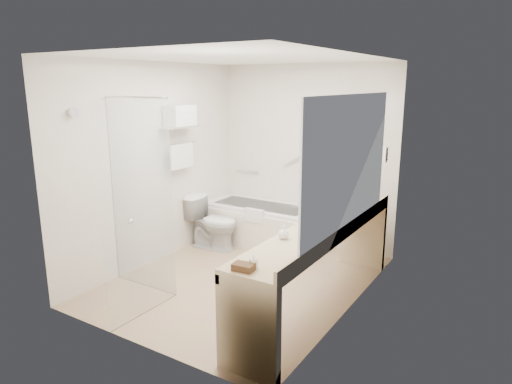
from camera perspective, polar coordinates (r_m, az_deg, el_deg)
The scene contains 25 objects.
floor at distance 5.43m, azimuth -1.71°, elevation -10.96°, with size 3.20×3.20×0.00m, color #9C7A60.
ceiling at distance 4.95m, azimuth -1.92°, elevation 16.43°, with size 2.60×3.20×0.10m, color white.
wall_back at distance 6.41m, azimuth 6.19°, elevation 4.48°, with size 2.60×0.10×2.50m, color beige.
wall_front at distance 3.85m, azimuth -15.17°, elevation -1.97°, with size 2.60×0.10×2.50m, color beige.
wall_left at distance 5.85m, azimuth -12.47°, elevation 3.38°, with size 0.10×3.20×2.50m, color beige.
wall_right at distance 4.46m, azimuth 12.20°, elevation 0.30°, with size 0.10×3.20×2.50m, color beige.
bathtub at distance 6.56m, azimuth 0.65°, elevation -4.00°, with size 1.60×0.73×0.59m.
grab_bar_short at distance 6.89m, azimuth -1.15°, elevation 2.65°, with size 0.03×0.03×0.40m, color silver.
grab_bar_long at distance 6.40m, azimuth 5.63°, elevation 4.47°, with size 0.03×0.03×0.60m, color silver.
shower_enclosure at distance 4.79m, azimuth -14.33°, elevation -1.20°, with size 0.96×0.91×2.11m.
towel_shelf at distance 5.95m, azimuth -9.44°, elevation 8.57°, with size 0.24×0.55×0.81m.
vanity_counter at distance 4.60m, azimuth 7.93°, elevation -7.06°, with size 0.55×2.70×0.95m.
sink at distance 4.88m, azimuth 10.26°, elevation -3.70°, with size 0.40×0.52×0.14m, color silver.
faucet at distance 4.80m, azimuth 11.92°, elevation -2.70°, with size 0.03×0.03×0.14m, color silver.
mirror at distance 4.27m, azimuth 11.58°, elevation 3.84°, with size 0.02×2.00×1.20m, color silver.
hairdryer_unit at distance 5.43m, azimuth 15.64°, elevation 4.56°, with size 0.08×0.10×0.18m, color silver.
toilet at distance 6.35m, azimuth -5.37°, elevation -3.86°, with size 0.41×0.73×0.72m, color silver.
amenity_basket at distance 3.52m, azimuth -1.57°, elevation -9.36°, with size 0.16×0.11×0.05m, color #432E18.
soap_bottle_a at distance 3.56m, azimuth -0.30°, elevation -9.13°, with size 0.05×0.11×0.05m, color silver.
soap_bottle_b at distance 4.20m, azimuth 3.48°, elevation -5.19°, with size 0.10×0.13×0.10m, color silver.
water_bottle_left at distance 5.02m, azimuth 9.21°, elevation -1.77°, with size 0.06×0.06×0.20m.
water_bottle_mid at distance 5.40m, azimuth 11.05°, elevation -0.82°, with size 0.06×0.06×0.18m.
water_bottle_right at distance 5.47m, azimuth 10.97°, elevation -0.52°, with size 0.06×0.06×0.21m.
drinking_glass_near at distance 5.31m, azimuth 11.76°, elevation -1.49°, with size 0.08×0.08×0.10m, color silver.
drinking_glass_far at distance 5.11m, azimuth 10.42°, elevation -2.03°, with size 0.07×0.07×0.09m, color silver.
Camera 1 is at (2.75, -4.10, 2.25)m, focal length 32.00 mm.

